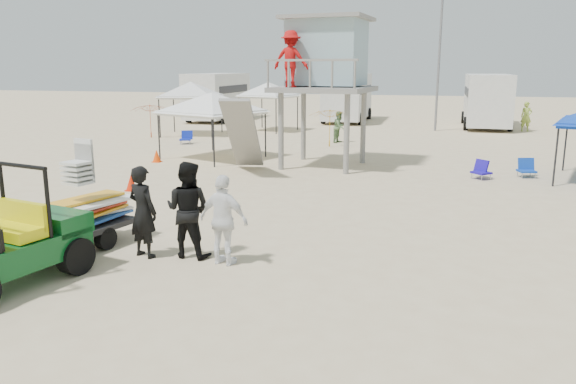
% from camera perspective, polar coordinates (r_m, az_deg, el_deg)
% --- Properties ---
extents(ground, '(140.00, 140.00, 0.00)m').
position_cam_1_polar(ground, '(8.84, -8.46, -12.22)').
color(ground, beige).
rests_on(ground, ground).
extents(utility_cart, '(1.87, 2.89, 2.02)m').
position_cam_1_polar(utility_cart, '(10.64, -27.19, -3.79)').
color(utility_cart, '#0B4A1B').
rests_on(utility_cart, ground).
extents(surf_trailer, '(1.57, 2.35, 1.98)m').
position_cam_1_polar(surf_trailer, '(12.42, -19.92, -1.59)').
color(surf_trailer, black).
rests_on(surf_trailer, ground).
extents(man_left, '(0.77, 0.62, 1.83)m').
position_cam_1_polar(man_left, '(11.35, -14.54, -1.96)').
color(man_left, black).
rests_on(man_left, ground).
extents(man_mid, '(0.97, 0.77, 1.91)m').
position_cam_1_polar(man_mid, '(11.17, -10.13, -1.77)').
color(man_mid, black).
rests_on(man_mid, ground).
extents(man_right, '(1.08, 0.61, 1.74)m').
position_cam_1_polar(man_right, '(10.64, -6.53, -2.86)').
color(man_right, white).
rests_on(man_right, ground).
extents(lifeguard_tower, '(3.67, 3.67, 5.37)m').
position_cam_1_polar(lifeguard_tower, '(21.27, 3.53, 13.41)').
color(lifeguard_tower, gray).
rests_on(lifeguard_tower, ground).
extents(canopy_white_a, '(4.19, 4.19, 3.09)m').
position_cam_1_polar(canopy_white_a, '(23.25, -7.76, 9.65)').
color(canopy_white_a, black).
rests_on(canopy_white_a, ground).
extents(canopy_white_b, '(3.46, 3.46, 3.32)m').
position_cam_1_polar(canopy_white_b, '(31.64, -9.87, 10.73)').
color(canopy_white_b, black).
rests_on(canopy_white_b, ground).
extents(canopy_white_c, '(3.25, 3.25, 3.24)m').
position_cam_1_polar(canopy_white_c, '(33.31, -2.00, 10.85)').
color(canopy_white_c, black).
rests_on(canopy_white_c, ground).
extents(umbrella_a, '(2.61, 2.63, 1.81)m').
position_cam_1_polar(umbrella_a, '(30.83, -13.80, 7.04)').
color(umbrella_a, '#C43C14').
rests_on(umbrella_a, ground).
extents(umbrella_b, '(2.23, 2.26, 1.81)m').
position_cam_1_polar(umbrella_b, '(26.58, 4.25, 6.53)').
color(umbrella_b, '#CC8F12').
rests_on(umbrella_b, ground).
extents(cone_near, '(0.34, 0.34, 0.50)m').
position_cam_1_polar(cone_near, '(22.86, -13.20, 3.60)').
color(cone_near, '#F54307').
rests_on(cone_near, ground).
extents(cone_far, '(0.34, 0.34, 0.50)m').
position_cam_1_polar(cone_far, '(17.73, -15.64, 0.93)').
color(cone_far, red).
rests_on(cone_far, ground).
extents(beach_chair_a, '(0.68, 0.75, 0.64)m').
position_cam_1_polar(beach_chair_a, '(28.12, -10.31, 5.48)').
color(beach_chair_a, '#0F23A8').
rests_on(beach_chair_a, ground).
extents(beach_chair_b, '(0.65, 0.71, 0.64)m').
position_cam_1_polar(beach_chair_b, '(20.89, 23.05, 2.27)').
color(beach_chair_b, '#0F3CA8').
rests_on(beach_chair_b, ground).
extents(beach_chair_c, '(0.73, 0.86, 0.64)m').
position_cam_1_polar(beach_chair_c, '(20.02, 19.03, 2.19)').
color(beach_chair_c, '#1D0EA2').
rests_on(beach_chair_c, ground).
extents(rv_far_left, '(2.64, 6.80, 3.25)m').
position_cam_1_polar(rv_far_left, '(40.38, -7.19, 9.80)').
color(rv_far_left, silver).
rests_on(rv_far_left, ground).
extents(rv_mid_left, '(2.65, 6.50, 3.25)m').
position_cam_1_polar(rv_mid_left, '(39.37, 6.07, 9.76)').
color(rv_mid_left, silver).
rests_on(rv_mid_left, ground).
extents(rv_mid_right, '(2.64, 7.00, 3.25)m').
position_cam_1_polar(rv_mid_right, '(37.46, 19.57, 8.98)').
color(rv_mid_right, silver).
rests_on(rv_mid_right, ground).
extents(light_pole_left, '(0.14, 0.14, 8.00)m').
position_cam_1_polar(light_pole_left, '(34.32, 15.08, 12.68)').
color(light_pole_left, slate).
rests_on(light_pole_left, ground).
extents(distant_beachgoers, '(10.38, 8.44, 1.73)m').
position_cam_1_polar(distant_beachgoers, '(30.84, 13.33, 6.89)').
color(distant_beachgoers, '#5F824E').
rests_on(distant_beachgoers, ground).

